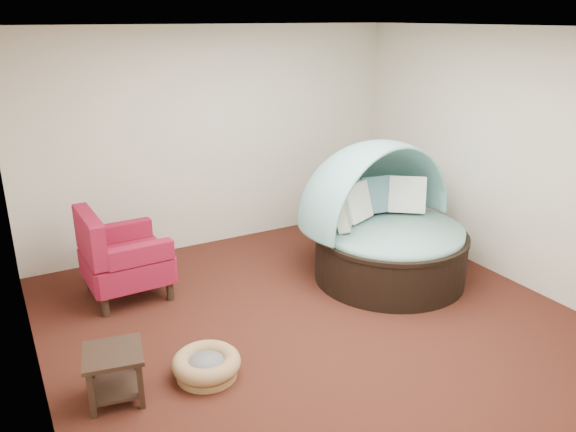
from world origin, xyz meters
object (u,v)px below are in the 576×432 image
canopy_daybed (385,216)px  red_armchair (120,257)px  pet_basket (207,365)px  side_table (114,368)px

canopy_daybed → red_armchair: (-2.80, 0.93, -0.27)m
pet_basket → side_table: bearing=175.0°
canopy_daybed → pet_basket: canopy_daybed is taller
canopy_daybed → red_armchair: bearing=153.7°
red_armchair → side_table: size_ratio=1.91×
pet_basket → red_armchair: 1.85m
pet_basket → red_armchair: red_armchair is taller
red_armchair → side_table: red_armchair is taller
red_armchair → side_table: (-0.46, -1.73, -0.18)m
red_armchair → canopy_daybed: bearing=-20.4°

